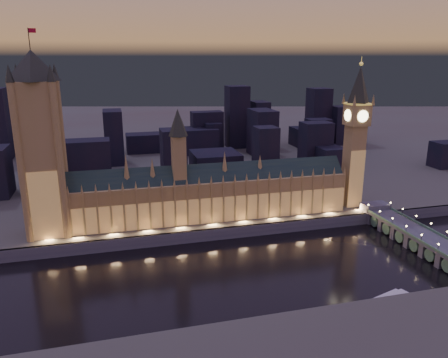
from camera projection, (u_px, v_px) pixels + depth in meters
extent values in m
plane|color=black|center=(240.00, 266.00, 256.69)|extent=(2000.00, 2000.00, 0.00)
cube|color=#493C36|center=(151.00, 127.00, 739.34)|extent=(2000.00, 960.00, 8.00)
cube|color=#444052|center=(222.00, 233.00, 293.74)|extent=(2000.00, 2.50, 8.00)
cube|color=#9D8447|center=(208.00, 199.00, 307.24)|extent=(200.15, 21.54, 28.00)
cube|color=#B28147|center=(212.00, 211.00, 299.06)|extent=(200.00, 0.50, 18.00)
cube|color=black|center=(208.00, 176.00, 302.62)|extent=(200.12, 17.80, 16.26)
cube|color=#9D8447|center=(179.00, 159.00, 294.16)|extent=(9.00, 9.00, 32.00)
cone|color=#262A23|center=(178.00, 122.00, 287.37)|extent=(13.00, 13.00, 18.00)
cube|color=#9D8447|center=(56.00, 217.00, 272.69)|extent=(1.20, 1.20, 28.00)
cone|color=#9D8447|center=(53.00, 191.00, 268.63)|extent=(2.00, 2.00, 6.00)
cube|color=#9D8447|center=(70.00, 216.00, 274.75)|extent=(1.20, 1.20, 28.00)
cone|color=#9D8447|center=(68.00, 190.00, 270.69)|extent=(2.00, 2.00, 6.00)
cube|color=#9D8447|center=(84.00, 215.00, 276.81)|extent=(1.20, 1.20, 28.00)
cone|color=#9D8447|center=(82.00, 189.00, 272.75)|extent=(2.00, 2.00, 6.00)
cube|color=#9D8447|center=(98.00, 214.00, 278.86)|extent=(1.20, 1.20, 28.00)
cone|color=#9D8447|center=(95.00, 188.00, 274.81)|extent=(2.00, 2.00, 6.00)
cube|color=#9D8447|center=(111.00, 213.00, 280.92)|extent=(1.20, 1.20, 28.00)
cone|color=#9D8447|center=(109.00, 187.00, 276.86)|extent=(2.00, 2.00, 6.00)
cube|color=#9D8447|center=(124.00, 211.00, 282.98)|extent=(1.20, 1.20, 28.00)
cone|color=#9D8447|center=(123.00, 186.00, 278.92)|extent=(2.00, 2.00, 6.00)
cube|color=#9D8447|center=(137.00, 210.00, 285.03)|extent=(1.20, 1.20, 28.00)
cone|color=#9D8447|center=(136.00, 185.00, 280.98)|extent=(2.00, 2.00, 6.00)
cube|color=#9D8447|center=(150.00, 209.00, 287.09)|extent=(1.20, 1.20, 28.00)
cone|color=#9D8447|center=(149.00, 184.00, 283.04)|extent=(2.00, 2.00, 6.00)
cube|color=#9D8447|center=(163.00, 208.00, 289.15)|extent=(1.20, 1.20, 28.00)
cone|color=#9D8447|center=(162.00, 183.00, 285.09)|extent=(2.00, 2.00, 6.00)
cube|color=#9D8447|center=(175.00, 207.00, 291.21)|extent=(1.20, 1.20, 28.00)
cone|color=#9D8447|center=(174.00, 182.00, 287.15)|extent=(2.00, 2.00, 6.00)
cube|color=#9D8447|center=(188.00, 206.00, 293.26)|extent=(1.20, 1.20, 28.00)
cone|color=#9D8447|center=(187.00, 181.00, 289.21)|extent=(2.00, 2.00, 6.00)
cube|color=#9D8447|center=(200.00, 205.00, 295.32)|extent=(1.20, 1.20, 28.00)
cone|color=#9D8447|center=(199.00, 181.00, 291.26)|extent=(2.00, 2.00, 6.00)
cube|color=#9D8447|center=(212.00, 204.00, 297.38)|extent=(1.20, 1.20, 28.00)
cone|color=#9D8447|center=(211.00, 180.00, 293.32)|extent=(2.00, 2.00, 6.00)
cube|color=#9D8447|center=(223.00, 203.00, 299.43)|extent=(1.20, 1.20, 28.00)
cone|color=#9D8447|center=(223.00, 179.00, 295.38)|extent=(2.00, 2.00, 6.00)
cube|color=#9D8447|center=(235.00, 202.00, 301.49)|extent=(1.20, 1.20, 28.00)
cone|color=#9D8447|center=(235.00, 178.00, 297.44)|extent=(2.00, 2.00, 6.00)
cube|color=#9D8447|center=(247.00, 201.00, 303.55)|extent=(1.20, 1.20, 28.00)
cone|color=#9D8447|center=(247.00, 177.00, 299.49)|extent=(2.00, 2.00, 6.00)
cube|color=#9D8447|center=(258.00, 200.00, 305.61)|extent=(1.20, 1.20, 28.00)
cone|color=#9D8447|center=(258.00, 176.00, 301.55)|extent=(2.00, 2.00, 6.00)
cube|color=#9D8447|center=(269.00, 199.00, 307.66)|extent=(1.20, 1.20, 28.00)
cone|color=#9D8447|center=(269.00, 176.00, 303.61)|extent=(2.00, 2.00, 6.00)
cube|color=#9D8447|center=(280.00, 198.00, 309.72)|extent=(1.20, 1.20, 28.00)
cone|color=#9D8447|center=(281.00, 175.00, 305.66)|extent=(2.00, 2.00, 6.00)
cube|color=#9D8447|center=(291.00, 197.00, 311.78)|extent=(1.20, 1.20, 28.00)
cone|color=#9D8447|center=(292.00, 174.00, 307.72)|extent=(2.00, 2.00, 6.00)
cube|color=#9D8447|center=(302.00, 196.00, 313.84)|extent=(1.20, 1.20, 28.00)
cone|color=#9D8447|center=(303.00, 173.00, 309.78)|extent=(2.00, 2.00, 6.00)
cube|color=#9D8447|center=(312.00, 195.00, 315.89)|extent=(1.20, 1.20, 28.00)
cone|color=#9D8447|center=(313.00, 172.00, 311.84)|extent=(2.00, 2.00, 6.00)
cube|color=#9D8447|center=(323.00, 194.00, 317.95)|extent=(1.20, 1.20, 28.00)
cone|color=#9D8447|center=(324.00, 172.00, 313.89)|extent=(2.00, 2.00, 6.00)
cube|color=#9D8447|center=(333.00, 193.00, 320.01)|extent=(1.20, 1.20, 28.00)
cone|color=#9D8447|center=(334.00, 171.00, 315.95)|extent=(2.00, 2.00, 6.00)
cube|color=#9D8447|center=(343.00, 193.00, 322.06)|extent=(1.20, 1.20, 28.00)
cone|color=#9D8447|center=(345.00, 170.00, 318.01)|extent=(2.00, 2.00, 6.00)
cone|color=#9D8447|center=(126.00, 167.00, 286.33)|extent=(4.40, 4.40, 18.00)
cone|color=#9D8447|center=(152.00, 168.00, 291.07)|extent=(4.40, 4.40, 14.00)
cone|color=#9D8447|center=(225.00, 162.00, 303.14)|extent=(4.40, 4.40, 16.00)
cone|color=#9D8447|center=(260.00, 163.00, 310.10)|extent=(4.40, 4.40, 12.00)
cube|color=#9D8447|center=(43.00, 160.00, 271.89)|extent=(22.70, 22.70, 96.88)
cube|color=#B28147|center=(46.00, 206.00, 268.65)|extent=(22.00, 0.50, 44.00)
cone|color=#262A23|center=(32.00, 65.00, 256.30)|extent=(31.68, 31.68, 18.00)
cylinder|color=black|center=(29.00, 39.00, 252.23)|extent=(0.50, 0.50, 12.00)
cube|color=red|center=(32.00, 30.00, 251.55)|extent=(4.00, 0.15, 2.50)
cylinder|color=#9D8447|center=(21.00, 166.00, 258.94)|extent=(4.40, 4.40, 96.88)
cone|color=#262A23|center=(9.00, 73.00, 244.44)|extent=(5.20, 5.20, 10.00)
cylinder|color=#9D8447|center=(27.00, 158.00, 279.41)|extent=(4.40, 4.40, 96.88)
cone|color=#262A23|center=(16.00, 72.00, 264.90)|extent=(5.20, 5.20, 10.00)
cylinder|color=#9D8447|center=(60.00, 163.00, 264.37)|extent=(4.40, 4.40, 96.88)
cone|color=#262A23|center=(51.00, 73.00, 249.87)|extent=(5.20, 5.20, 10.00)
cylinder|color=#9D8447|center=(63.00, 156.00, 284.84)|extent=(4.40, 4.40, 96.88)
cone|color=#262A23|center=(55.00, 72.00, 270.33)|extent=(5.20, 5.20, 10.00)
cube|color=#9D8447|center=(353.00, 166.00, 330.45)|extent=(12.15, 12.15, 61.91)
cube|color=#B28147|center=(356.00, 179.00, 327.12)|extent=(12.00, 0.50, 44.00)
cube|color=#9D8447|center=(357.00, 115.00, 319.98)|extent=(15.00, 15.00, 15.25)
cube|color=#F2C64C|center=(358.00, 104.00, 317.75)|extent=(15.75, 15.75, 1.20)
cone|color=#262A23|center=(360.00, 85.00, 314.06)|extent=(18.00, 18.00, 26.00)
sphere|color=#F2C64C|center=(361.00, 64.00, 310.12)|extent=(2.80, 2.80, 2.80)
cylinder|color=#F2C64C|center=(362.00, 60.00, 309.44)|extent=(0.40, 0.40, 5.00)
cylinder|color=#FFF2BF|center=(363.00, 116.00, 312.77)|extent=(8.40, 0.50, 8.40)
cylinder|color=#FFF2BF|center=(351.00, 114.00, 327.19)|extent=(8.40, 0.50, 8.40)
cylinder|color=#FFF2BF|center=(348.00, 115.00, 318.07)|extent=(0.50, 8.40, 8.40)
cylinder|color=#FFF2BF|center=(366.00, 115.00, 321.89)|extent=(0.50, 8.40, 8.40)
cone|color=#9D8447|center=(355.00, 100.00, 308.00)|extent=(2.60, 2.60, 8.00)
cone|color=#9D8447|center=(344.00, 98.00, 321.95)|extent=(2.60, 2.60, 8.00)
cone|color=#9D8447|center=(373.00, 100.00, 311.70)|extent=(2.60, 2.60, 8.00)
cone|color=#9D8447|center=(362.00, 98.00, 325.65)|extent=(2.60, 2.60, 8.00)
cube|color=#444052|center=(425.00, 237.00, 274.18)|extent=(19.29, 100.00, 1.60)
cube|color=#366C55|center=(413.00, 236.00, 271.52)|extent=(0.80, 100.00, 1.60)
cube|color=#366C55|center=(438.00, 234.00, 276.08)|extent=(0.80, 100.00, 1.60)
cube|color=#444052|center=(375.00, 210.00, 325.55)|extent=(19.29, 12.00, 9.50)
cylinder|color=black|center=(438.00, 248.00, 251.10)|extent=(0.30, 0.30, 4.40)
sphere|color=#FFD88C|center=(439.00, 244.00, 250.47)|extent=(1.00, 1.00, 1.00)
cube|color=#444052|center=(432.00, 249.00, 268.93)|extent=(17.36, 4.00, 9.50)
cylinder|color=black|center=(421.00, 238.00, 264.38)|extent=(0.30, 0.30, 4.40)
sphere|color=#FFD88C|center=(422.00, 235.00, 263.76)|extent=(1.00, 1.00, 1.00)
cylinder|color=black|center=(447.00, 235.00, 268.95)|extent=(0.30, 0.30, 4.40)
sphere|color=#FFD88C|center=(447.00, 232.00, 268.32)|extent=(1.00, 1.00, 1.00)
cube|color=#444052|center=(417.00, 240.00, 282.22)|extent=(17.36, 4.00, 9.50)
cylinder|color=black|center=(406.00, 230.00, 277.67)|extent=(0.30, 0.30, 4.40)
sphere|color=#FFD88C|center=(406.00, 226.00, 277.05)|extent=(1.00, 1.00, 1.00)
cylinder|color=black|center=(431.00, 227.00, 282.24)|extent=(0.30, 0.30, 4.40)
sphere|color=#FFD88C|center=(431.00, 223.00, 281.61)|extent=(1.00, 1.00, 1.00)
cube|color=#444052|center=(403.00, 232.00, 295.51)|extent=(17.36, 4.00, 9.50)
cylinder|color=black|center=(392.00, 222.00, 290.96)|extent=(0.30, 0.30, 4.40)
sphere|color=#FFD88C|center=(393.00, 218.00, 290.34)|extent=(1.00, 1.00, 1.00)
cylinder|color=black|center=(416.00, 219.00, 295.53)|extent=(0.30, 0.30, 4.40)
sphere|color=#FFD88C|center=(416.00, 216.00, 294.90)|extent=(1.00, 1.00, 1.00)
cube|color=#444052|center=(390.00, 224.00, 308.80)|extent=(17.36, 4.00, 9.50)
cylinder|color=black|center=(380.00, 214.00, 304.25)|extent=(0.30, 0.30, 4.40)
sphere|color=#FFD88C|center=(380.00, 211.00, 303.63)|extent=(1.00, 1.00, 1.00)
cylinder|color=black|center=(403.00, 212.00, 308.82)|extent=(0.30, 0.30, 4.40)
sphere|color=#FFD88C|center=(403.00, 209.00, 308.19)|extent=(1.00, 1.00, 1.00)
cube|color=#444052|center=(378.00, 217.00, 322.09)|extent=(17.36, 4.00, 9.50)
cylinder|color=black|center=(368.00, 208.00, 317.54)|extent=(0.30, 0.30, 4.40)
sphere|color=#FFD88C|center=(368.00, 205.00, 316.92)|extent=(1.00, 1.00, 1.00)
cylinder|color=black|center=(390.00, 206.00, 322.11)|extent=(0.30, 0.30, 4.40)
sphere|color=#FFD88C|center=(391.00, 203.00, 321.48)|extent=(1.00, 1.00, 1.00)
cylinder|color=#366C55|center=(441.00, 254.00, 262.19)|extent=(16.97, 8.00, 8.00)
cylinder|color=#366C55|center=(425.00, 244.00, 275.48)|extent=(16.97, 8.00, 8.00)
cylinder|color=#366C55|center=(410.00, 235.00, 288.77)|extent=(16.97, 8.00, 8.00)
cylinder|color=#366C55|center=(396.00, 228.00, 302.06)|extent=(16.97, 8.00, 8.00)
cylinder|color=#366C55|center=(384.00, 220.00, 315.35)|extent=(16.97, 8.00, 8.00)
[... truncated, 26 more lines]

